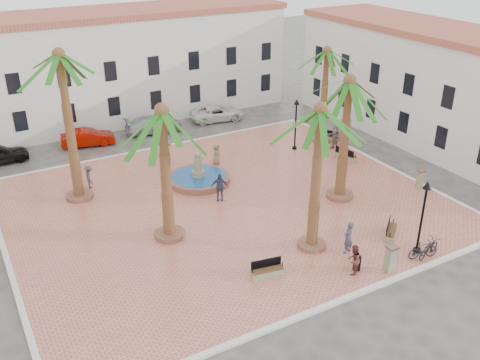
# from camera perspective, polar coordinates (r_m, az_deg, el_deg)

# --- Properties ---
(ground) EXTENTS (120.00, 120.00, 0.00)m
(ground) POSITION_cam_1_polar(r_m,az_deg,el_deg) (33.86, -1.48, -2.80)
(ground) COLOR #56544F
(ground) RESTS_ON ground
(plaza) EXTENTS (26.00, 22.00, 0.15)m
(plaza) POSITION_cam_1_polar(r_m,az_deg,el_deg) (33.83, -1.48, -2.69)
(plaza) COLOR #D87863
(plaza) RESTS_ON ground
(kerb_n) EXTENTS (26.30, 0.30, 0.16)m
(kerb_n) POSITION_cam_1_polar(r_m,az_deg,el_deg) (42.94, -8.41, 3.48)
(kerb_n) COLOR silver
(kerb_n) RESTS_ON ground
(kerb_s) EXTENTS (26.30, 0.30, 0.16)m
(kerb_s) POSITION_cam_1_polar(r_m,az_deg,el_deg) (26.20, 10.20, -12.72)
(kerb_s) COLOR silver
(kerb_s) RESTS_ON ground
(kerb_e) EXTENTS (0.30, 22.30, 0.16)m
(kerb_e) POSITION_cam_1_polar(r_m,az_deg,el_deg) (40.89, 14.82, 1.69)
(kerb_e) COLOR silver
(kerb_e) RESTS_ON ground
(kerb_w) EXTENTS (0.30, 22.30, 0.16)m
(kerb_w) POSITION_cam_1_polar(r_m,az_deg,el_deg) (30.88, -23.51, -8.13)
(kerb_w) COLOR silver
(kerb_w) RESTS_ON ground
(building_north) EXTENTS (30.40, 7.40, 9.50)m
(building_north) POSITION_cam_1_polar(r_m,az_deg,el_deg) (49.66, -12.70, 11.90)
(building_north) COLOR white
(building_north) RESTS_ON ground
(building_east) EXTENTS (7.40, 26.40, 9.00)m
(building_east) POSITION_cam_1_polar(r_m,az_deg,el_deg) (45.62, 20.23, 9.41)
(building_east) COLOR white
(building_east) RESTS_ON ground
(fountain) EXTENTS (4.27, 4.27, 2.21)m
(fountain) POSITION_cam_1_polar(r_m,az_deg,el_deg) (36.64, -4.45, 0.26)
(fountain) COLOR #955C46
(fountain) RESTS_ON plaza
(palm_nw) EXTENTS (5.58, 5.58, 9.66)m
(palm_nw) POSITION_cam_1_polar(r_m,az_deg,el_deg) (33.19, -18.54, 10.98)
(palm_nw) COLOR #955C46
(palm_nw) RESTS_ON plaza
(palm_sw) EXTENTS (5.70, 5.70, 7.87)m
(palm_sw) POSITION_cam_1_polar(r_m,az_deg,el_deg) (27.86, -8.26, 5.60)
(palm_sw) COLOR #955C46
(palm_sw) RESTS_ON plaza
(palm_s) EXTENTS (5.16, 5.16, 8.26)m
(palm_s) POSITION_cam_1_polar(r_m,az_deg,el_deg) (26.72, 8.51, 5.76)
(palm_s) COLOR #955C46
(palm_s) RESTS_ON plaza
(palm_e) EXTENTS (5.67, 5.67, 8.11)m
(palm_e) POSITION_cam_1_polar(r_m,az_deg,el_deg) (32.72, 11.51, 8.85)
(palm_e) COLOR #955C46
(palm_e) RESTS_ON plaza
(palm_ne) EXTENTS (4.96, 4.96, 7.69)m
(palm_ne) POSITION_cam_1_polar(r_m,az_deg,el_deg) (42.07, 9.23, 12.41)
(palm_ne) COLOR #955C46
(palm_ne) RESTS_ON plaza
(bench_s) EXTENTS (1.77, 0.80, 0.90)m
(bench_s) POSITION_cam_1_polar(r_m,az_deg,el_deg) (27.22, 2.93, -9.76)
(bench_s) COLOR gray
(bench_s) RESTS_ON plaza
(bench_se) EXTENTS (1.65, 1.49, 0.90)m
(bench_se) POSITION_cam_1_polar(r_m,az_deg,el_deg) (31.54, 15.80, -5.36)
(bench_se) COLOR gray
(bench_se) RESTS_ON plaza
(bench_e) EXTENTS (0.89, 1.84, 0.93)m
(bench_e) POSITION_cam_1_polar(r_m,az_deg,el_deg) (40.76, 11.22, 2.51)
(bench_e) COLOR gray
(bench_e) RESTS_ON plaza
(bench_ne) EXTENTS (1.43, 1.83, 0.95)m
(bench_ne) POSITION_cam_1_polar(r_m,az_deg,el_deg) (44.15, 9.43, 4.52)
(bench_ne) COLOR gray
(bench_ne) RESTS_ON plaza
(lamppost_s) EXTENTS (0.46, 0.46, 4.21)m
(lamppost_s) POSITION_cam_1_polar(r_m,az_deg,el_deg) (29.32, 19.05, -2.52)
(lamppost_s) COLOR black
(lamppost_s) RESTS_ON plaza
(lamppost_e) EXTENTS (0.44, 0.44, 4.04)m
(lamppost_e) POSITION_cam_1_polar(r_m,az_deg,el_deg) (41.23, 6.00, 6.84)
(lamppost_e) COLOR black
(lamppost_e) RESTS_ON plaza
(bollard_se) EXTENTS (0.54, 0.54, 1.48)m
(bollard_se) POSITION_cam_1_polar(r_m,az_deg,el_deg) (28.30, 15.77, -8.03)
(bollard_se) COLOR gray
(bollard_se) RESTS_ON plaza
(bollard_n) EXTENTS (0.62, 0.62, 1.55)m
(bollard_n) POSITION_cam_1_polar(r_m,az_deg,el_deg) (39.53, -7.89, 2.87)
(bollard_n) COLOR gray
(bollard_n) RESTS_ON plaza
(bollard_e) EXTENTS (0.48, 0.48, 1.26)m
(bollard_e) POSITION_cam_1_polar(r_m,az_deg,el_deg) (37.58, 18.65, 0.16)
(bollard_e) COLOR gray
(bollard_e) RESTS_ON plaza
(litter_bin) EXTENTS (0.40, 0.40, 0.78)m
(litter_bin) POSITION_cam_1_polar(r_m,az_deg,el_deg) (28.21, 12.37, -8.66)
(litter_bin) COLOR black
(litter_bin) RESTS_ON plaza
(cyclist_a) EXTENTS (0.78, 0.62, 1.87)m
(cyclist_a) POSITION_cam_1_polar(r_m,az_deg,el_deg) (29.17, 11.48, -6.02)
(cyclist_a) COLOR #373E50
(cyclist_a) RESTS_ON plaza
(bicycle_a) EXTENTS (1.95, 1.08, 0.97)m
(bicycle_a) POSITION_cam_1_polar(r_m,az_deg,el_deg) (30.24, 19.47, -6.87)
(bicycle_a) COLOR black
(bicycle_a) RESTS_ON plaza
(cyclist_b) EXTENTS (1.01, 0.96, 1.65)m
(cyclist_b) POSITION_cam_1_polar(r_m,az_deg,el_deg) (27.63, 12.03, -8.33)
(cyclist_b) COLOR #5E2928
(cyclist_b) RESTS_ON plaza
(bicycle_b) EXTENTS (1.77, 0.88, 1.03)m
(bicycle_b) POSITION_cam_1_polar(r_m,az_deg,el_deg) (29.95, 18.94, -7.06)
(bicycle_b) COLOR black
(bicycle_b) RESTS_ON plaza
(pedestrian_fountain_a) EXTENTS (0.94, 0.87, 1.61)m
(pedestrian_fountain_a) POSITION_cam_1_polar(r_m,az_deg,el_deg) (39.02, -2.56, 2.79)
(pedestrian_fountain_a) COLOR #896D54
(pedestrian_fountain_a) RESTS_ON plaza
(pedestrian_fountain_b) EXTENTS (1.17, 0.92, 1.86)m
(pedestrian_fountain_b) POSITION_cam_1_polar(r_m,az_deg,el_deg) (33.86, -2.20, -0.75)
(pedestrian_fountain_b) COLOR #374366
(pedestrian_fountain_b) RESTS_ON plaza
(pedestrian_north) EXTENTS (0.66, 1.08, 1.62)m
(pedestrian_north) POSITION_cam_1_polar(r_m,az_deg,el_deg) (36.86, -15.77, 0.34)
(pedestrian_north) COLOR #46464A
(pedestrian_north) RESTS_ON plaza
(pedestrian_east) EXTENTS (0.70, 1.76, 1.85)m
(pedestrian_east) POSITION_cam_1_polar(r_m,az_deg,el_deg) (42.27, 10.09, 4.44)
(pedestrian_east) COLOR #706259
(pedestrian_east) RESTS_ON plaza
(car_red) EXTENTS (4.36, 2.22, 1.37)m
(car_red) POSITION_cam_1_polar(r_m,az_deg,el_deg) (44.47, -15.93, 4.38)
(car_red) COLOR #9A0D01
(car_red) RESTS_ON ground
(car_silver) EXTENTS (5.00, 2.49, 1.40)m
(car_silver) POSITION_cam_1_polar(r_m,az_deg,el_deg) (46.17, -9.18, 5.87)
(car_silver) COLOR #ADADB6
(car_silver) RESTS_ON ground
(car_white) EXTENTS (5.04, 2.92, 1.32)m
(car_white) POSITION_cam_1_polar(r_m,az_deg,el_deg) (48.54, -2.43, 7.13)
(car_white) COLOR white
(car_white) RESTS_ON ground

